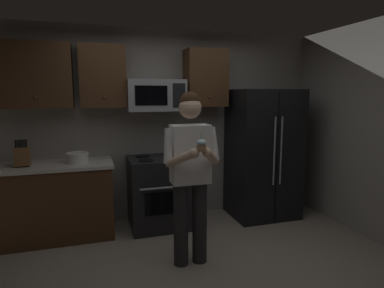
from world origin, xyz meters
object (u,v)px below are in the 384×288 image
object	(u,v)px
knife_block	(22,156)
person	(191,170)
oven_range	(159,192)
microwave	(156,95)
cupcake	(201,145)
bowl_large_white	(78,157)
refrigerator	(263,154)

from	to	relation	value
knife_block	person	size ratio (longest dim) A/B	0.18
oven_range	knife_block	world-z (taller)	knife_block
microwave	knife_block	size ratio (longest dim) A/B	2.31
cupcake	bowl_large_white	bearing A→B (deg)	128.43
cupcake	refrigerator	bearing A→B (deg)	44.19
knife_block	cupcake	world-z (taller)	cupcake
person	oven_range	bearing A→B (deg)	96.16
oven_range	cupcake	world-z (taller)	cupcake
microwave	cupcake	world-z (taller)	microwave
microwave	bowl_large_white	xyz separation A→B (m)	(-0.99, -0.12, -0.74)
refrigerator	knife_block	xyz separation A→B (m)	(-3.08, 0.01, 0.14)
bowl_large_white	knife_block	bearing A→B (deg)	-177.08
microwave	cupcake	distance (m)	1.57
knife_block	person	xyz separation A→B (m)	(1.69, -1.03, -0.04)
refrigerator	person	world-z (taller)	refrigerator
oven_range	knife_block	distance (m)	1.68
microwave	bowl_large_white	bearing A→B (deg)	-173.12
cupcake	person	bearing A→B (deg)	90.00
microwave	refrigerator	xyz separation A→B (m)	(1.50, -0.16, -0.82)
bowl_large_white	person	size ratio (longest dim) A/B	0.15
oven_range	bowl_large_white	size ratio (longest dim) A/B	3.53
bowl_large_white	cupcake	size ratio (longest dim) A/B	1.52
oven_range	cupcake	distance (m)	1.62
refrigerator	cupcake	distance (m)	1.97
oven_range	knife_block	xyz separation A→B (m)	(-1.58, -0.03, 0.58)
refrigerator	cupcake	size ratio (longest dim) A/B	10.35
oven_range	microwave	size ratio (longest dim) A/B	1.26
person	cupcake	world-z (taller)	person
microwave	refrigerator	distance (m)	1.72
refrigerator	bowl_large_white	world-z (taller)	refrigerator
oven_range	microwave	distance (m)	1.26
oven_range	person	bearing A→B (deg)	-83.84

